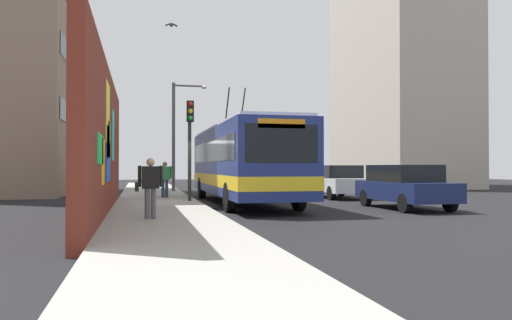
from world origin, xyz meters
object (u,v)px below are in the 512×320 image
parked_car_silver (272,176)px  pedestrian_midblock (165,177)px  pedestrian_near_wall (150,183)px  parked_car_red (296,178)px  parked_car_white (336,181)px  parked_car_navy (405,186)px  traffic_light (190,133)px  street_lamp (178,128)px  city_bus (242,161)px

parked_car_silver → pedestrian_midblock: pedestrian_midblock is taller
pedestrian_near_wall → parked_car_red: bearing=-30.1°
parked_car_white → parked_car_red: (6.39, -0.00, 0.00)m
parked_car_navy → parked_car_silver: (18.27, 0.00, 0.00)m
traffic_light → street_lamp: size_ratio=0.66×
traffic_light → street_lamp: bearing=-1.0°
parked_car_white → traffic_light: bearing=110.3°
parked_car_white → traffic_light: (-2.71, 7.35, 2.03)m
parked_car_navy → parked_car_red: size_ratio=0.89×
parked_car_red → pedestrian_midblock: pedestrian_midblock is taller
parked_car_red → city_bus: bearing=150.1°
parked_car_navy → pedestrian_near_wall: bearing=107.3°
parked_car_white → pedestrian_near_wall: 12.92m
parked_car_navy → pedestrian_midblock: (6.23, 8.22, 0.24)m
city_bus → parked_car_red: size_ratio=2.37×
parked_car_navy → pedestrian_near_wall: size_ratio=2.76×
city_bus → parked_car_white: city_bus is taller
parked_car_white → parked_car_red: size_ratio=0.90×
pedestrian_midblock → city_bus: bearing=-129.4°
parked_car_silver → pedestrian_near_wall: 22.95m
parked_car_red → pedestrian_near_wall: size_ratio=3.09×
street_lamp → parked_car_red: bearing=-82.8°
pedestrian_near_wall → traffic_light: bearing=-14.5°
pedestrian_near_wall → traffic_light: (6.51, -1.69, 1.79)m
parked_car_navy → traffic_light: (3.69, 7.35, 2.03)m
traffic_light → street_lamp: street_lamp is taller
traffic_light → city_bus: bearing=-88.2°
city_bus → traffic_light: size_ratio=2.90×
parked_car_white → traffic_light: traffic_light is taller
parked_car_red → parked_car_silver: 5.49m
city_bus → parked_car_navy: bearing=-125.8°
city_bus → parked_car_silver: bearing=-19.7°
parked_car_navy → parked_car_white: same height
parked_car_white → pedestrian_midblock: bearing=91.2°
parked_car_navy → parked_car_silver: bearing=0.0°
parked_car_white → parked_car_silver: 11.87m
parked_car_white → street_lamp: size_ratio=0.73×
parked_car_navy → pedestrian_midblock: 10.32m
parked_car_navy → parked_car_silver: size_ratio=0.93×
pedestrian_midblock → traffic_light: 3.23m
parked_car_silver → pedestrian_near_wall: pedestrian_near_wall is taller
parked_car_silver → pedestrian_midblock: bearing=145.7°
parked_car_navy → parked_car_silver: 18.27m
city_bus → pedestrian_midblock: bearing=50.6°
parked_car_red → traffic_light: 11.87m
parked_car_red → street_lamp: (-0.91, 7.21, 2.85)m
parked_car_silver → pedestrian_midblock: (-12.04, 8.22, 0.24)m
city_bus → pedestrian_midblock: 3.97m
parked_car_white → pedestrian_midblock: 8.22m
parked_car_silver → traffic_light: (-14.59, 7.35, 2.03)m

